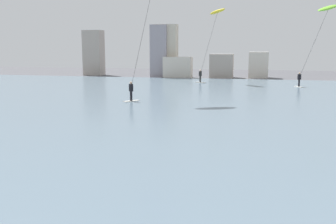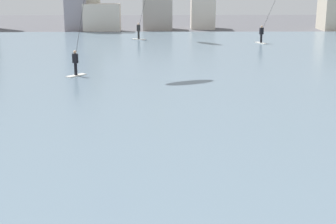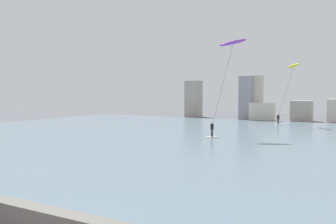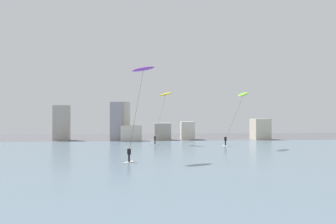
{
  "view_description": "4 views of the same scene",
  "coord_description": "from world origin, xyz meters",
  "views": [
    {
      "loc": [
        4.11,
        1.24,
        4.58
      ],
      "look_at": [
        1.0,
        15.12,
        2.16
      ],
      "focal_mm": 41.12,
      "sensor_mm": 36.0,
      "label": 1
    },
    {
      "loc": [
        -0.28,
        -0.56,
        6.57
      ],
      "look_at": [
        -0.11,
        12.86,
        2.83
      ],
      "focal_mm": 53.94,
      "sensor_mm": 36.0,
      "label": 2
    },
    {
      "loc": [
        9.07,
        -5.2,
        5.16
      ],
      "look_at": [
        -2.51,
        15.57,
        3.76
      ],
      "focal_mm": 38.37,
      "sensor_mm": 36.0,
      "label": 3
    },
    {
      "loc": [
        -3.81,
        0.84,
        5.2
      ],
      "look_at": [
        -2.63,
        16.99,
        5.38
      ],
      "focal_mm": 30.1,
      "sensor_mm": 36.0,
      "label": 4
    }
  ],
  "objects": [
    {
      "name": "far_shore_buildings",
      "position": [
        -3.6,
        59.08,
        2.9
      ],
      "size": [
        44.58,
        5.28,
        7.9
      ],
      "color": "#A89E93",
      "rests_on": "ground"
    },
    {
      "name": "water_bay",
      "position": [
        0.0,
        30.26,
        0.05
      ],
      "size": [
        84.0,
        52.0,
        0.1
      ],
      "primitive_type": "cube",
      "color": "slate",
      "rests_on": "ground"
    }
  ]
}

